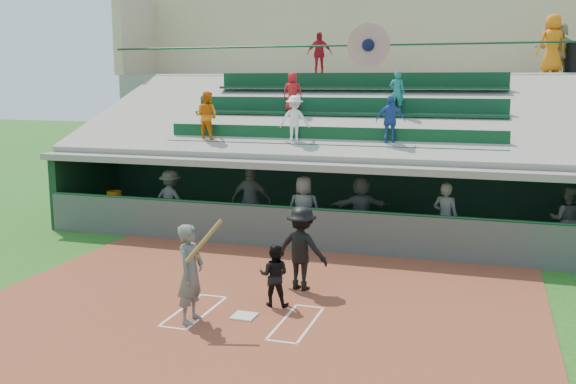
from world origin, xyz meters
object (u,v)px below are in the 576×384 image
(white_table, at_px, (116,215))
(water_cooler, at_px, (114,198))
(catcher, at_px, (274,275))
(batter_at_plate, at_px, (191,273))
(home_plate, at_px, (244,316))
(trash_bin, at_px, (575,59))

(white_table, relative_size, water_cooler, 1.66)
(catcher, height_order, water_cooler, catcher)
(catcher, bearing_deg, white_table, -43.54)
(batter_at_plate, relative_size, catcher, 1.60)
(white_table, bearing_deg, catcher, -19.47)
(batter_at_plate, xyz_separation_m, catcher, (1.16, 1.27, -0.31))
(home_plate, bearing_deg, trash_bin, 62.31)
(home_plate, relative_size, white_table, 0.60)
(home_plate, bearing_deg, water_cooler, 137.80)
(catcher, bearing_deg, trash_bin, -124.42)
(home_plate, relative_size, water_cooler, 0.99)
(home_plate, height_order, batter_at_plate, batter_at_plate)
(home_plate, xyz_separation_m, trash_bin, (6.74, 12.84, 5.06))
(catcher, distance_m, trash_bin, 14.38)
(batter_at_plate, relative_size, white_table, 2.72)
(batter_at_plate, distance_m, white_table, 8.57)
(trash_bin, bearing_deg, batter_at_plate, -119.56)
(home_plate, relative_size, trash_bin, 0.43)
(catcher, height_order, trash_bin, trash_bin)
(home_plate, xyz_separation_m, water_cooler, (-6.51, 5.91, 0.85))
(batter_at_plate, height_order, water_cooler, batter_at_plate)
(white_table, distance_m, trash_bin, 15.66)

